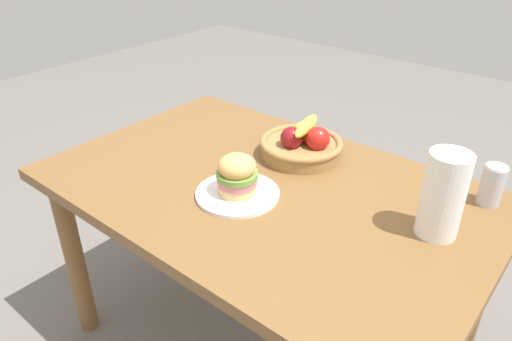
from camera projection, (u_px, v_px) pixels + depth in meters
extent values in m
cube|color=brown|center=(264.00, 189.00, 1.51)|extent=(1.40, 0.90, 0.04)
cylinder|color=brown|center=(75.00, 258.00, 1.79)|extent=(0.07, 0.07, 0.71)
cylinder|color=brown|center=(211.00, 181.00, 2.29)|extent=(0.07, 0.07, 0.71)
cylinder|color=brown|center=(475.00, 301.00, 1.60)|extent=(0.07, 0.07, 0.71)
cylinder|color=white|center=(238.00, 194.00, 1.44)|extent=(0.26, 0.26, 0.01)
cylinder|color=#E5BC75|center=(237.00, 188.00, 1.43)|extent=(0.12, 0.12, 0.03)
cylinder|color=#C67075|center=(237.00, 180.00, 1.42)|extent=(0.12, 0.12, 0.02)
cylinder|color=olive|center=(237.00, 175.00, 1.41)|extent=(0.13, 0.13, 0.02)
ellipsoid|color=#EAAD5D|center=(237.00, 166.00, 1.39)|extent=(0.11, 0.11, 0.07)
cylinder|color=silver|center=(492.00, 186.00, 1.38)|extent=(0.07, 0.07, 0.12)
cylinder|color=silver|center=(497.00, 167.00, 1.34)|extent=(0.06, 0.06, 0.00)
cylinder|color=#9E7542|center=(301.00, 149.00, 1.66)|extent=(0.28, 0.28, 0.05)
torus|color=#9E7542|center=(301.00, 143.00, 1.64)|extent=(0.29, 0.29, 0.02)
sphere|color=red|center=(318.00, 139.00, 1.60)|extent=(0.08, 0.08, 0.08)
sphere|color=gold|center=(302.00, 132.00, 1.66)|extent=(0.07, 0.07, 0.07)
sphere|color=maroon|center=(292.00, 138.00, 1.61)|extent=(0.08, 0.08, 0.08)
ellipsoid|color=yellow|center=(306.00, 126.00, 1.62)|extent=(0.09, 0.19, 0.05)
cylinder|color=white|center=(443.00, 195.00, 1.22)|extent=(0.11, 0.11, 0.24)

